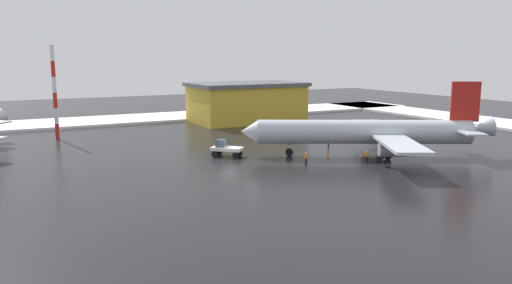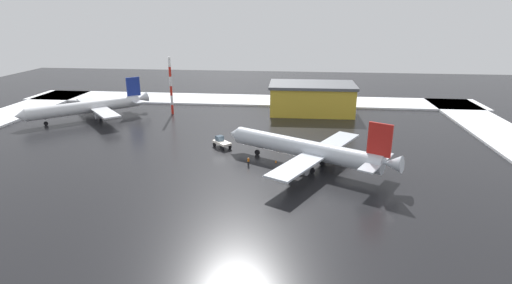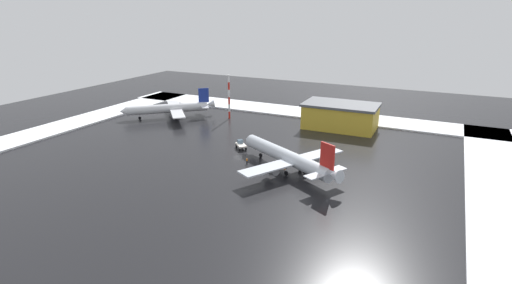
# 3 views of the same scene
# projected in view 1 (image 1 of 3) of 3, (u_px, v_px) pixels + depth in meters

# --- Properties ---
(ground_plane) EXTENTS (240.00, 240.00, 0.00)m
(ground_plane) POSITION_uv_depth(u_px,v_px,m) (228.00, 158.00, 72.66)
(ground_plane) COLOR black
(snow_bank_far) EXTENTS (152.00, 16.00, 0.54)m
(snow_bank_far) POSITION_uv_depth(u_px,v_px,m) (138.00, 119.00, 116.15)
(snow_bank_far) COLOR white
(snow_bank_far) RESTS_ON ground_plane
(airplane_foreground_jet) EXTENTS (34.05, 29.07, 11.05)m
(airplane_foreground_jet) POSITION_uv_depth(u_px,v_px,m) (370.00, 132.00, 73.49)
(airplane_foreground_jet) COLOR silver
(airplane_foreground_jet) RESTS_ON ground_plane
(pushback_tug) EXTENTS (4.82, 4.80, 2.50)m
(pushback_tug) POSITION_uv_depth(u_px,v_px,m) (226.00, 148.00, 73.76)
(pushback_tug) COLOR silver
(pushback_tug) RESTS_ON ground_plane
(ground_crew_beside_wing) EXTENTS (0.36, 0.36, 1.71)m
(ground_crew_beside_wing) POSITION_uv_depth(u_px,v_px,m) (367.00, 156.00, 69.58)
(ground_crew_beside_wing) COLOR black
(ground_crew_beside_wing) RESTS_ON ground_plane
(ground_crew_by_nose_gear) EXTENTS (0.36, 0.36, 1.71)m
(ground_crew_by_nose_gear) POSITION_uv_depth(u_px,v_px,m) (306.00, 158.00, 68.20)
(ground_crew_by_nose_gear) COLOR black
(ground_crew_by_nose_gear) RESTS_ON ground_plane
(ground_crew_near_tug) EXTENTS (0.36, 0.36, 1.71)m
(ground_crew_near_tug) POSITION_uv_depth(u_px,v_px,m) (329.00, 141.00, 81.34)
(ground_crew_near_tug) COLOR black
(ground_crew_near_tug) RESTS_ON ground_plane
(antenna_mast) EXTENTS (0.70, 0.70, 16.63)m
(antenna_mast) POSITION_uv_depth(u_px,v_px,m) (55.00, 93.00, 88.05)
(antenna_mast) COLOR red
(antenna_mast) RESTS_ON ground_plane
(cargo_hangar) EXTENTS (25.22, 15.37, 8.80)m
(cargo_hangar) POSITION_uv_depth(u_px,v_px,m) (247.00, 102.00, 112.52)
(cargo_hangar) COLOR gold
(cargo_hangar) RESTS_ON ground_plane
(traffic_cone_near_nose) EXTENTS (0.36, 0.36, 0.55)m
(traffic_cone_near_nose) POSITION_uv_depth(u_px,v_px,m) (328.00, 156.00, 72.69)
(traffic_cone_near_nose) COLOR orange
(traffic_cone_near_nose) RESTS_ON ground_plane
(traffic_cone_mid_line) EXTENTS (0.36, 0.36, 0.55)m
(traffic_cone_mid_line) POSITION_uv_depth(u_px,v_px,m) (363.00, 154.00, 73.93)
(traffic_cone_mid_line) COLOR orange
(traffic_cone_mid_line) RESTS_ON ground_plane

